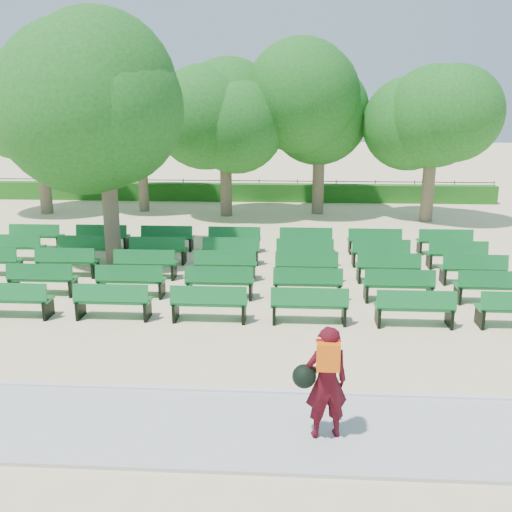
{
  "coord_description": "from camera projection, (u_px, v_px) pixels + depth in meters",
  "views": [
    {
      "loc": [
        2.65,
        -15.24,
        4.95
      ],
      "look_at": [
        1.78,
        -1.0,
        1.1
      ],
      "focal_mm": 40.0,
      "sensor_mm": 36.0,
      "label": 1
    }
  ],
  "objects": [
    {
      "name": "ground",
      "position": [
        196.0,
        283.0,
        16.13
      ],
      "size": [
        120.0,
        120.0,
        0.0
      ],
      "primitive_type": "plane",
      "color": "beige"
    },
    {
      "name": "paving",
      "position": [
        119.0,
        425.0,
        8.99
      ],
      "size": [
        30.0,
        2.2,
        0.06
      ],
      "primitive_type": "cube",
      "color": "#B1B1AC",
      "rests_on": "ground"
    },
    {
      "name": "curb",
      "position": [
        138.0,
        389.0,
        10.1
      ],
      "size": [
        30.0,
        0.12,
        0.1
      ],
      "primitive_type": "cube",
      "color": "silver",
      "rests_on": "ground"
    },
    {
      "name": "hedge",
      "position": [
        239.0,
        192.0,
        29.51
      ],
      "size": [
        26.0,
        0.7,
        0.9
      ],
      "primitive_type": "cube",
      "color": "#1E5D18",
      "rests_on": "ground"
    },
    {
      "name": "fence",
      "position": [
        240.0,
        200.0,
        30.01
      ],
      "size": [
        26.0,
        0.1,
        1.02
      ],
      "primitive_type": null,
      "color": "black",
      "rests_on": "ground"
    },
    {
      "name": "tree_line",
      "position": [
        232.0,
        216.0,
        25.77
      ],
      "size": [
        21.8,
        6.8,
        7.04
      ],
      "primitive_type": null,
      "color": "#1C601B",
      "rests_on": "ground"
    },
    {
      "name": "bench_array",
      "position": [
        226.0,
        276.0,
        16.49
      ],
      "size": [
        1.8,
        0.67,
        1.12
      ],
      "rotation": [
        0.0,
        0.0,
        -0.07
      ],
      "color": "#12672A",
      "rests_on": "ground"
    },
    {
      "name": "tree_among",
      "position": [
        104.0,
        110.0,
        16.68
      ],
      "size": [
        5.32,
        5.32,
        7.15
      ],
      "color": "brown",
      "rests_on": "ground"
    },
    {
      "name": "person",
      "position": [
        325.0,
        381.0,
        8.41
      ],
      "size": [
        0.87,
        0.56,
        1.77
      ],
      "rotation": [
        0.0,
        0.0,
        3.35
      ],
      "color": "#3F0912",
      "rests_on": "ground"
    }
  ]
}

